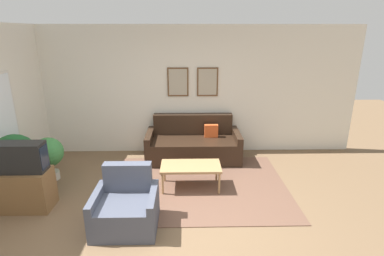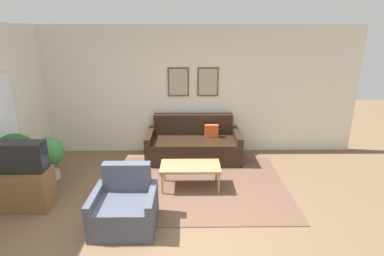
{
  "view_description": "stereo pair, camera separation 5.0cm",
  "coord_description": "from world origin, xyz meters",
  "px_view_note": "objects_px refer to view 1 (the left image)",
  "views": [
    {
      "loc": [
        0.35,
        -3.39,
        2.56
      ],
      "look_at": [
        0.46,
        1.89,
        0.85
      ],
      "focal_mm": 28.0,
      "sensor_mm": 36.0,
      "label": 1
    },
    {
      "loc": [
        0.4,
        -3.4,
        2.56
      ],
      "look_at": [
        0.46,
        1.89,
        0.85
      ],
      "focal_mm": 28.0,
      "sensor_mm": 36.0,
      "label": 2
    }
  ],
  "objects_px": {
    "coffee_table": "(191,167)",
    "armchair": "(126,208)",
    "tv": "(21,157)",
    "couch": "(193,145)",
    "potted_plant_tall": "(15,157)"
  },
  "relations": [
    {
      "from": "coffee_table",
      "to": "armchair",
      "type": "height_order",
      "value": "armchair"
    },
    {
      "from": "tv",
      "to": "couch",
      "type": "bearing_deg",
      "value": 35.7
    },
    {
      "from": "coffee_table",
      "to": "tv",
      "type": "distance_m",
      "value": 2.56
    },
    {
      "from": "couch",
      "to": "potted_plant_tall",
      "type": "bearing_deg",
      "value": -152.79
    },
    {
      "from": "couch",
      "to": "coffee_table",
      "type": "bearing_deg",
      "value": -93.41
    },
    {
      "from": "coffee_table",
      "to": "potted_plant_tall",
      "type": "distance_m",
      "value": 2.79
    },
    {
      "from": "potted_plant_tall",
      "to": "tv",
      "type": "bearing_deg",
      "value": -49.9
    },
    {
      "from": "coffee_table",
      "to": "armchair",
      "type": "bearing_deg",
      "value": -131.28
    },
    {
      "from": "tv",
      "to": "armchair",
      "type": "bearing_deg",
      "value": -16.31
    },
    {
      "from": "potted_plant_tall",
      "to": "armchair",
      "type": "bearing_deg",
      "value": -23.69
    },
    {
      "from": "tv",
      "to": "potted_plant_tall",
      "type": "height_order",
      "value": "tv"
    },
    {
      "from": "armchair",
      "to": "couch",
      "type": "bearing_deg",
      "value": 80.62
    },
    {
      "from": "armchair",
      "to": "potted_plant_tall",
      "type": "xyz_separation_m",
      "value": [
        -1.86,
        0.82,
        0.42
      ]
    },
    {
      "from": "coffee_table",
      "to": "couch",
      "type": "bearing_deg",
      "value": 86.59
    },
    {
      "from": "potted_plant_tall",
      "to": "couch",
      "type": "bearing_deg",
      "value": 27.21
    }
  ]
}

